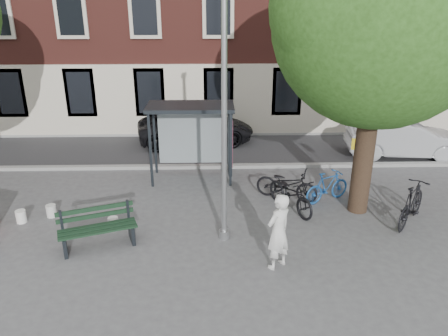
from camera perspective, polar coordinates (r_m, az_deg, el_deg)
name	(u,v)px	position (r m, az deg, el deg)	size (l,w,h in m)	color
ground	(224,238)	(11.65, 0.03, -9.13)	(90.00, 90.00, 0.00)	#4C4C4F
road	(220,150)	(18.01, -0.59, 2.41)	(40.00, 4.00, 0.01)	#28282B
curb_near	(220,166)	(16.12, -0.46, 0.23)	(40.00, 0.25, 0.12)	gray
curb_far	(219,134)	(19.89, -0.69, 4.47)	(40.00, 0.25, 0.12)	gray
lamppost	(224,137)	(10.49, 0.03, 4.03)	(0.28, 0.35, 6.11)	#9EA0A3
tree_right	(384,10)	(12.16, 20.22, 18.81)	(5.76, 5.60, 8.20)	black
bus_shelter	(203,125)	(14.67, -2.80, 5.68)	(2.85, 1.45, 2.62)	#1E2328
painter	(278,232)	(10.14, 7.10, -8.25)	(0.68, 0.45, 1.87)	silver
bench	(98,230)	(11.56, -16.16, -7.75)	(2.01, 1.21, 0.99)	#1E2328
bike_a	(287,184)	(13.65, 8.19, -2.08)	(0.68, 1.95, 1.03)	black
bike_b	(327,187)	(13.75, 13.35, -2.37)	(0.46, 1.64, 0.98)	#1C529A
bike_c	(291,194)	(12.97, 8.72, -3.34)	(0.71, 2.03, 1.07)	black
bike_d	(412,204)	(13.13, 23.32, -4.30)	(0.57, 2.01, 1.21)	black
car_dark	(196,127)	(18.78, -3.69, 5.34)	(2.26, 4.90, 1.36)	black
car_silver	(404,138)	(18.49, 22.49, 3.58)	(1.54, 4.41, 1.45)	#B2B5BB
bucket_a	(113,224)	(12.32, -14.24, -7.06)	(0.28, 0.28, 0.36)	silver
bucket_b	(51,211)	(13.56, -21.63, -5.22)	(0.28, 0.28, 0.36)	silver
bucket_c	(21,216)	(13.56, -24.99, -5.76)	(0.28, 0.28, 0.36)	white
notice_sign	(355,154)	(14.77, 16.74, 1.82)	(0.28, 0.12, 1.68)	#9EA0A3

